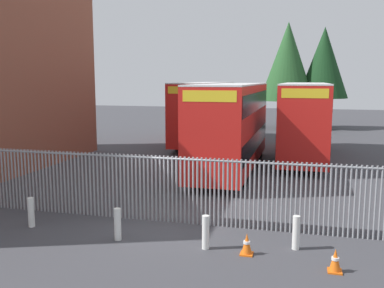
{
  "coord_description": "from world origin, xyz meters",
  "views": [
    {
      "loc": [
        4.43,
        -13.0,
        4.64
      ],
      "look_at": [
        0.0,
        4.0,
        2.0
      ],
      "focal_mm": 40.36,
      "sensor_mm": 36.0,
      "label": 1
    }
  ],
  "objects_px": {
    "double_decker_bus_behind_fence_left": "(304,118)",
    "double_decker_bus_near_gate": "(232,123)",
    "double_decker_bus_behind_fence_right": "(205,110)",
    "bollard_near_left": "(31,212)",
    "traffic_cone_mid_forecourt": "(335,261)",
    "bollard_near_right": "(206,232)",
    "bollard_center_front": "(118,224)",
    "bollard_far_right": "(296,233)",
    "traffic_cone_by_gate": "(247,244)"
  },
  "relations": [
    {
      "from": "bollard_near_right",
      "to": "bollard_center_front",
      "type": "bearing_deg",
      "value": 179.83
    },
    {
      "from": "bollard_center_front",
      "to": "bollard_far_right",
      "type": "xyz_separation_m",
      "value": [
        5.03,
        0.59,
        0.0
      ]
    },
    {
      "from": "double_decker_bus_behind_fence_left",
      "to": "double_decker_bus_near_gate",
      "type": "bearing_deg",
      "value": -129.06
    },
    {
      "from": "bollard_near_left",
      "to": "traffic_cone_by_gate",
      "type": "height_order",
      "value": "bollard_near_left"
    },
    {
      "from": "bollard_far_right",
      "to": "traffic_cone_by_gate",
      "type": "height_order",
      "value": "bollard_far_right"
    },
    {
      "from": "double_decker_bus_behind_fence_left",
      "to": "bollard_near_left",
      "type": "bearing_deg",
      "value": -119.53
    },
    {
      "from": "double_decker_bus_near_gate",
      "to": "bollard_near_left",
      "type": "relative_size",
      "value": 11.38
    },
    {
      "from": "bollard_near_right",
      "to": "bollard_far_right",
      "type": "distance_m",
      "value": 2.48
    },
    {
      "from": "bollard_center_front",
      "to": "traffic_cone_by_gate",
      "type": "xyz_separation_m",
      "value": [
        3.78,
        -0.12,
        -0.19
      ]
    },
    {
      "from": "double_decker_bus_near_gate",
      "to": "bollard_far_right",
      "type": "xyz_separation_m",
      "value": [
        3.46,
        -9.96,
        -1.95
      ]
    },
    {
      "from": "double_decker_bus_near_gate",
      "to": "bollard_center_front",
      "type": "bearing_deg",
      "value": -98.5
    },
    {
      "from": "double_decker_bus_behind_fence_right",
      "to": "bollard_near_left",
      "type": "height_order",
      "value": "double_decker_bus_behind_fence_right"
    },
    {
      "from": "bollard_far_right",
      "to": "bollard_near_left",
      "type": "bearing_deg",
      "value": -178.38
    },
    {
      "from": "double_decker_bus_behind_fence_right",
      "to": "bollard_near_left",
      "type": "relative_size",
      "value": 11.38
    },
    {
      "from": "double_decker_bus_behind_fence_left",
      "to": "bollard_far_right",
      "type": "relative_size",
      "value": 11.38
    },
    {
      "from": "traffic_cone_mid_forecourt",
      "to": "bollard_near_right",
      "type": "bearing_deg",
      "value": 169.51
    },
    {
      "from": "double_decker_bus_near_gate",
      "to": "bollard_center_front",
      "type": "height_order",
      "value": "double_decker_bus_near_gate"
    },
    {
      "from": "double_decker_bus_near_gate",
      "to": "bollard_far_right",
      "type": "height_order",
      "value": "double_decker_bus_near_gate"
    },
    {
      "from": "double_decker_bus_near_gate",
      "to": "bollard_center_front",
      "type": "relative_size",
      "value": 11.38
    },
    {
      "from": "bollard_near_left",
      "to": "bollard_near_right",
      "type": "height_order",
      "value": "same"
    },
    {
      "from": "double_decker_bus_behind_fence_right",
      "to": "double_decker_bus_near_gate",
      "type": "bearing_deg",
      "value": -68.78
    },
    {
      "from": "double_decker_bus_near_gate",
      "to": "traffic_cone_by_gate",
      "type": "bearing_deg",
      "value": -78.35
    },
    {
      "from": "bollard_center_front",
      "to": "bollard_far_right",
      "type": "distance_m",
      "value": 5.07
    },
    {
      "from": "bollard_near_left",
      "to": "traffic_cone_mid_forecourt",
      "type": "distance_m",
      "value": 9.17
    },
    {
      "from": "double_decker_bus_behind_fence_left",
      "to": "traffic_cone_by_gate",
      "type": "distance_m",
      "value": 15.25
    },
    {
      "from": "bollard_near_right",
      "to": "bollard_far_right",
      "type": "relative_size",
      "value": 1.0
    },
    {
      "from": "double_decker_bus_behind_fence_right",
      "to": "traffic_cone_by_gate",
      "type": "bearing_deg",
      "value": -73.9
    },
    {
      "from": "double_decker_bus_near_gate",
      "to": "double_decker_bus_behind_fence_right",
      "type": "xyz_separation_m",
      "value": [
        -3.42,
        8.82,
        0.0
      ]
    },
    {
      "from": "double_decker_bus_behind_fence_right",
      "to": "traffic_cone_by_gate",
      "type": "xyz_separation_m",
      "value": [
        5.62,
        -19.49,
        -2.13
      ]
    },
    {
      "from": "traffic_cone_by_gate",
      "to": "double_decker_bus_behind_fence_left",
      "type": "bearing_deg",
      "value": 84.87
    },
    {
      "from": "traffic_cone_by_gate",
      "to": "bollard_near_left",
      "type": "bearing_deg",
      "value": 176.03
    },
    {
      "from": "bollard_near_left",
      "to": "bollard_center_front",
      "type": "relative_size",
      "value": 1.0
    },
    {
      "from": "double_decker_bus_behind_fence_right",
      "to": "bollard_far_right",
      "type": "xyz_separation_m",
      "value": [
        6.88,
        -18.78,
        -1.95
      ]
    },
    {
      "from": "double_decker_bus_behind_fence_right",
      "to": "bollard_far_right",
      "type": "bearing_deg",
      "value": -69.87
    },
    {
      "from": "bollard_near_right",
      "to": "traffic_cone_by_gate",
      "type": "distance_m",
      "value": 1.17
    },
    {
      "from": "bollard_far_right",
      "to": "traffic_cone_mid_forecourt",
      "type": "xyz_separation_m",
      "value": [
        0.96,
        -1.22,
        -0.19
      ]
    },
    {
      "from": "double_decker_bus_behind_fence_right",
      "to": "bollard_center_front",
      "type": "xyz_separation_m",
      "value": [
        1.85,
        -19.37,
        -1.95
      ]
    },
    {
      "from": "double_decker_bus_behind_fence_left",
      "to": "bollard_near_right",
      "type": "xyz_separation_m",
      "value": [
        -2.5,
        -14.93,
        -1.95
      ]
    },
    {
      "from": "bollard_near_left",
      "to": "bollard_far_right",
      "type": "relative_size",
      "value": 1.0
    },
    {
      "from": "double_decker_bus_behind_fence_left",
      "to": "double_decker_bus_behind_fence_right",
      "type": "bearing_deg",
      "value": 147.51
    },
    {
      "from": "bollard_center_front",
      "to": "bollard_near_left",
      "type": "bearing_deg",
      "value": 173.43
    },
    {
      "from": "bollard_center_front",
      "to": "bollard_far_right",
      "type": "bearing_deg",
      "value": 6.69
    },
    {
      "from": "bollard_near_left",
      "to": "traffic_cone_by_gate",
      "type": "distance_m",
      "value": 6.92
    },
    {
      "from": "bollard_center_front",
      "to": "bollard_near_right",
      "type": "distance_m",
      "value": 2.62
    },
    {
      "from": "double_decker_bus_near_gate",
      "to": "bollard_far_right",
      "type": "bearing_deg",
      "value": -70.86
    },
    {
      "from": "double_decker_bus_behind_fence_right",
      "to": "bollard_near_right",
      "type": "distance_m",
      "value": 19.98
    },
    {
      "from": "traffic_cone_by_gate",
      "to": "traffic_cone_mid_forecourt",
      "type": "height_order",
      "value": "same"
    },
    {
      "from": "bollard_near_right",
      "to": "traffic_cone_mid_forecourt",
      "type": "height_order",
      "value": "bollard_near_right"
    },
    {
      "from": "double_decker_bus_near_gate",
      "to": "bollard_near_left",
      "type": "distance_m",
      "value": 11.39
    },
    {
      "from": "bollard_near_left",
      "to": "bollard_far_right",
      "type": "xyz_separation_m",
      "value": [
        8.16,
        0.23,
        0.0
      ]
    }
  ]
}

